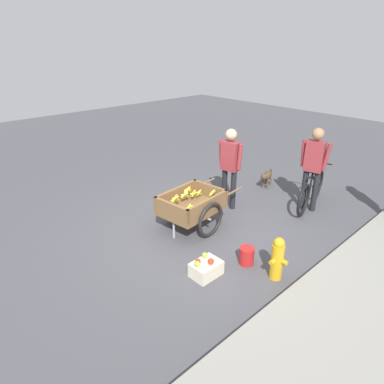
% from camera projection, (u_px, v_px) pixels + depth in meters
% --- Properties ---
extents(ground_plane, '(24.00, 24.00, 0.00)m').
position_uv_depth(ground_plane, '(192.00, 231.00, 6.18)').
color(ground_plane, '#47474C').
extents(fruit_cart, '(1.72, 1.00, 0.74)m').
position_uv_depth(fruit_cart, '(192.00, 206.00, 6.11)').
color(fruit_cart, brown).
rests_on(fruit_cart, ground).
extents(vendor_person, '(0.23, 0.56, 1.64)m').
position_uv_depth(vendor_person, '(230.00, 162.00, 6.68)').
color(vendor_person, black).
rests_on(vendor_person, ground).
extents(bicycle, '(1.63, 0.54, 0.85)m').
position_uv_depth(bicycle, '(311.00, 191.00, 6.95)').
color(bicycle, black).
rests_on(bicycle, ground).
extents(cyclist_person, '(0.27, 0.56, 1.68)m').
position_uv_depth(cyclist_person, '(314.00, 162.00, 6.57)').
color(cyclist_person, black).
rests_on(cyclist_person, ground).
extents(dog, '(0.65, 0.31, 0.40)m').
position_uv_depth(dog, '(267.00, 176.00, 7.94)').
color(dog, '#4C3823').
rests_on(dog, ground).
extents(fire_hydrant, '(0.25, 0.25, 0.67)m').
position_uv_depth(fire_hydrant, '(277.00, 258.00, 4.83)').
color(fire_hydrant, gold).
rests_on(fire_hydrant, ground).
extents(plastic_bucket, '(0.23, 0.23, 0.27)m').
position_uv_depth(plastic_bucket, '(247.00, 256.00, 5.23)').
color(plastic_bucket, '#B21E1E').
rests_on(plastic_bucket, ground).
extents(apple_crate, '(0.44, 0.32, 0.31)m').
position_uv_depth(apple_crate, '(206.00, 268.00, 4.97)').
color(apple_crate, beige).
rests_on(apple_crate, ground).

